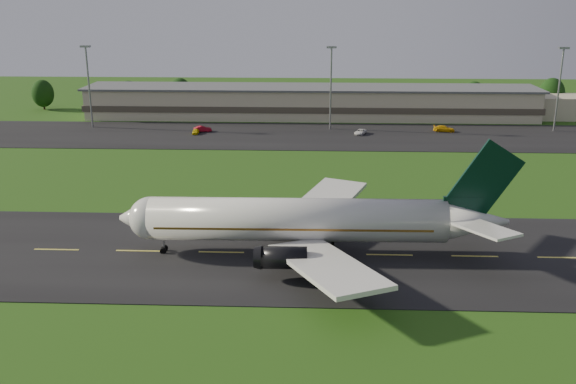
{
  "coord_description": "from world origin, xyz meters",
  "views": [
    {
      "loc": [
        0.95,
        -77.58,
        32.78
      ],
      "look_at": [
        -2.54,
        8.0,
        6.0
      ],
      "focal_mm": 40.0,
      "sensor_mm": 36.0,
      "label": 1
    }
  ],
  "objects_px": {
    "terminal": "(334,103)",
    "service_vehicle_b": "(203,129)",
    "light_mast_centre": "(331,78)",
    "airliner": "(304,221)",
    "light_mast_east": "(560,79)",
    "light_mast_west": "(88,77)",
    "service_vehicle_c": "(361,132)",
    "service_vehicle_d": "(444,129)",
    "service_vehicle_a": "(196,131)"
  },
  "relations": [
    {
      "from": "airliner",
      "to": "service_vehicle_b",
      "type": "height_order",
      "value": "airliner"
    },
    {
      "from": "terminal",
      "to": "light_mast_east",
      "type": "relative_size",
      "value": 7.13
    },
    {
      "from": "airliner",
      "to": "service_vehicle_a",
      "type": "xyz_separation_m",
      "value": [
        -27.28,
        72.89,
        -3.97
      ]
    },
    {
      "from": "airliner",
      "to": "service_vehicle_d",
      "type": "height_order",
      "value": "airliner"
    },
    {
      "from": "light_mast_centre",
      "to": "service_vehicle_b",
      "type": "bearing_deg",
      "value": -171.53
    },
    {
      "from": "terminal",
      "to": "service_vehicle_d",
      "type": "bearing_deg",
      "value": -34.71
    },
    {
      "from": "airliner",
      "to": "light_mast_centre",
      "type": "relative_size",
      "value": 2.52
    },
    {
      "from": "light_mast_west",
      "to": "light_mast_east",
      "type": "bearing_deg",
      "value": 0.0
    },
    {
      "from": "airliner",
      "to": "light_mast_west",
      "type": "height_order",
      "value": "light_mast_west"
    },
    {
      "from": "terminal",
      "to": "service_vehicle_c",
      "type": "height_order",
      "value": "terminal"
    },
    {
      "from": "airliner",
      "to": "service_vehicle_b",
      "type": "distance_m",
      "value": 79.8
    },
    {
      "from": "light_mast_west",
      "to": "service_vehicle_c",
      "type": "xyz_separation_m",
      "value": [
        67.19,
        -5.93,
        -12.03
      ]
    },
    {
      "from": "terminal",
      "to": "light_mast_west",
      "type": "relative_size",
      "value": 7.13
    },
    {
      "from": "service_vehicle_b",
      "to": "service_vehicle_c",
      "type": "height_order",
      "value": "service_vehicle_b"
    },
    {
      "from": "light_mast_west",
      "to": "service_vehicle_b",
      "type": "height_order",
      "value": "light_mast_west"
    },
    {
      "from": "airliner",
      "to": "light_mast_west",
      "type": "bearing_deg",
      "value": 123.8
    },
    {
      "from": "light_mast_centre",
      "to": "service_vehicle_d",
      "type": "bearing_deg",
      "value": -4.31
    },
    {
      "from": "light_mast_east",
      "to": "light_mast_west",
      "type": "bearing_deg",
      "value": 180.0
    },
    {
      "from": "light_mast_east",
      "to": "service_vehicle_c",
      "type": "relative_size",
      "value": 4.65
    },
    {
      "from": "airliner",
      "to": "service_vehicle_b",
      "type": "relative_size",
      "value": 11.89
    },
    {
      "from": "light_mast_west",
      "to": "service_vehicle_b",
      "type": "bearing_deg",
      "value": -9.15
    },
    {
      "from": "terminal",
      "to": "service_vehicle_b",
      "type": "xyz_separation_m",
      "value": [
        -32.59,
        -20.82,
        -3.18
      ]
    },
    {
      "from": "airliner",
      "to": "service_vehicle_b",
      "type": "xyz_separation_m",
      "value": [
        -26.0,
        75.35,
        -3.85
      ]
    },
    {
      "from": "light_mast_centre",
      "to": "light_mast_east",
      "type": "bearing_deg",
      "value": 0.0
    },
    {
      "from": "service_vehicle_d",
      "to": "light_mast_east",
      "type": "bearing_deg",
      "value": -77.72
    },
    {
      "from": "light_mast_east",
      "to": "terminal",
      "type": "bearing_deg",
      "value": 163.2
    },
    {
      "from": "service_vehicle_a",
      "to": "service_vehicle_d",
      "type": "relative_size",
      "value": 0.67
    },
    {
      "from": "light_mast_east",
      "to": "service_vehicle_c",
      "type": "height_order",
      "value": "light_mast_east"
    },
    {
      "from": "light_mast_west",
      "to": "service_vehicle_c",
      "type": "relative_size",
      "value": 4.65
    },
    {
      "from": "service_vehicle_b",
      "to": "service_vehicle_c",
      "type": "distance_m",
      "value": 38.4
    },
    {
      "from": "light_mast_centre",
      "to": "service_vehicle_b",
      "type": "relative_size",
      "value": 4.72
    },
    {
      "from": "service_vehicle_d",
      "to": "airliner",
      "type": "bearing_deg",
      "value": 164.93
    },
    {
      "from": "service_vehicle_a",
      "to": "terminal",
      "type": "bearing_deg",
      "value": 33.35
    },
    {
      "from": "terminal",
      "to": "service_vehicle_a",
      "type": "height_order",
      "value": "terminal"
    },
    {
      "from": "light_mast_west",
      "to": "light_mast_centre",
      "type": "relative_size",
      "value": 1.0
    },
    {
      "from": "light_mast_centre",
      "to": "service_vehicle_b",
      "type": "height_order",
      "value": "light_mast_centre"
    },
    {
      "from": "service_vehicle_a",
      "to": "service_vehicle_c",
      "type": "bearing_deg",
      "value": 0.53
    },
    {
      "from": "terminal",
      "to": "light_mast_centre",
      "type": "distance_m",
      "value": 18.45
    },
    {
      "from": "light_mast_east",
      "to": "service_vehicle_b",
      "type": "bearing_deg",
      "value": -176.92
    },
    {
      "from": "light_mast_centre",
      "to": "light_mast_east",
      "type": "relative_size",
      "value": 1.0
    },
    {
      "from": "terminal",
      "to": "light_mast_east",
      "type": "xyz_separation_m",
      "value": [
        53.6,
        -16.18,
        8.75
      ]
    },
    {
      "from": "light_mast_east",
      "to": "service_vehicle_d",
      "type": "xyz_separation_m",
      "value": [
        -27.21,
        -2.1,
        -11.9
      ]
    },
    {
      "from": "light_mast_west",
      "to": "service_vehicle_d",
      "type": "height_order",
      "value": "light_mast_west"
    },
    {
      "from": "light_mast_west",
      "to": "terminal",
      "type": "bearing_deg",
      "value": 14.76
    },
    {
      "from": "light_mast_centre",
      "to": "service_vehicle_b",
      "type": "distance_m",
      "value": 33.71
    },
    {
      "from": "service_vehicle_a",
      "to": "service_vehicle_c",
      "type": "distance_m",
      "value": 39.67
    },
    {
      "from": "service_vehicle_c",
      "to": "service_vehicle_d",
      "type": "distance_m",
      "value": 20.96
    },
    {
      "from": "service_vehicle_d",
      "to": "light_mast_west",
      "type": "bearing_deg",
      "value": 96.51
    },
    {
      "from": "light_mast_centre",
      "to": "light_mast_east",
      "type": "height_order",
      "value": "same"
    },
    {
      "from": "terminal",
      "to": "service_vehicle_b",
      "type": "bearing_deg",
      "value": -147.42
    }
  ]
}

